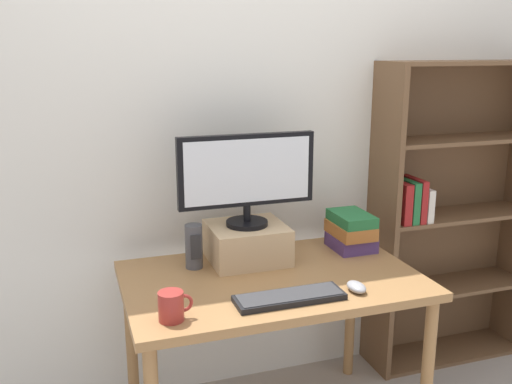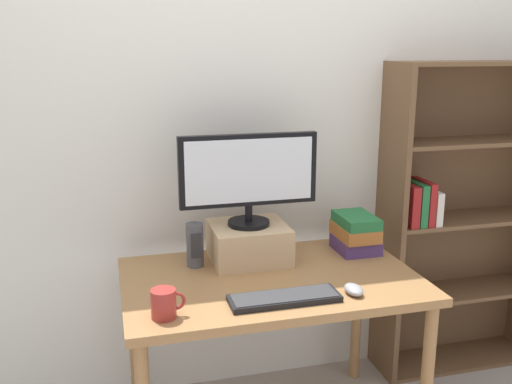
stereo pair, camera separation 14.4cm
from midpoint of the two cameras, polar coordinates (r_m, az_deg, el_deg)
The scene contains 10 objects.
back_wall at distance 2.70m, azimuth 0.01°, elevation 6.55°, with size 7.00×0.08×2.60m.
desk at distance 2.40m, azimuth 3.23°, elevation -10.32°, with size 1.20×0.76×0.75m.
bookshelf_unit at distance 3.16m, azimuth 20.90°, elevation -2.34°, with size 0.90×0.28×1.60m.
riser_box at distance 2.51m, azimuth 0.92°, elevation -5.09°, with size 0.33×0.30×0.16m.
computer_monitor at distance 2.43m, azimuth 0.96°, elevation 1.71°, with size 0.60×0.18×0.40m.
keyboard at distance 2.15m, azimuth 4.81°, elevation -10.56°, with size 0.42×0.13×0.02m.
computer_mouse at distance 2.25m, azimuth 11.59°, elevation -9.56°, with size 0.06×0.10×0.04m.
book_stack at distance 2.67m, azimuth 11.46°, elevation -4.07°, with size 0.18×0.23×0.17m.
coffee_mug at distance 2.03m, azimuth -7.11°, elevation -11.04°, with size 0.12×0.09×0.10m.
desk_speaker at distance 2.45m, azimuth -4.45°, elevation -5.32°, with size 0.07×0.08×0.19m.
Camera 2 is at (-0.62, -2.09, 1.67)m, focal length 40.00 mm.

